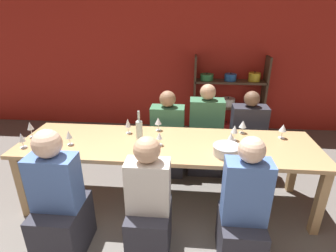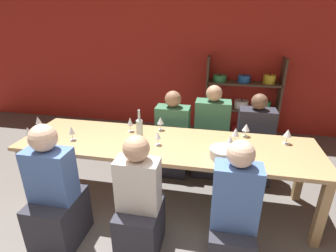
# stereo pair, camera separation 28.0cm
# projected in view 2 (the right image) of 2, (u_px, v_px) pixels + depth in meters

# --- Properties ---
(wall_back_red) EXTENTS (8.80, 0.06, 2.70)m
(wall_back_red) POSITION_uv_depth(u_px,v_px,m) (190.00, 55.00, 4.68)
(wall_back_red) COLOR red
(wall_back_red) RESTS_ON ground_plane
(shelf_unit) EXTENTS (1.26, 0.30, 1.38)m
(shelf_unit) POSITION_uv_depth(u_px,v_px,m) (242.00, 104.00, 4.63)
(shelf_unit) COLOR #4C3828
(shelf_unit) RESTS_ON ground_plane
(dining_table) EXTENTS (3.13, 0.85, 0.76)m
(dining_table) POSITION_uv_depth(u_px,v_px,m) (166.00, 149.00, 2.80)
(dining_table) COLOR tan
(dining_table) RESTS_ON ground_plane
(mixing_bowl) EXTENTS (0.27, 0.27, 0.10)m
(mixing_bowl) POSITION_uv_depth(u_px,v_px,m) (223.00, 152.00, 2.46)
(mixing_bowl) COLOR #B7BABC
(mixing_bowl) RESTS_ON dining_table
(wine_bottle_green) EXTENTS (0.07, 0.07, 0.33)m
(wine_bottle_green) POSITION_uv_depth(u_px,v_px,m) (140.00, 127.00, 2.82)
(wine_bottle_green) COLOR #B2C6C1
(wine_bottle_green) RESTS_ON dining_table
(wine_glass_empty_a) EXTENTS (0.08, 0.08, 0.16)m
(wine_glass_empty_a) POSITION_uv_depth(u_px,v_px,m) (160.00, 121.00, 3.04)
(wine_glass_empty_a) COLOR white
(wine_glass_empty_a) RESTS_ON dining_table
(wine_glass_red_a) EXTENTS (0.07, 0.07, 0.18)m
(wine_glass_red_a) POSITION_uv_depth(u_px,v_px,m) (38.00, 121.00, 3.00)
(wine_glass_red_a) COLOR white
(wine_glass_red_a) RESTS_ON dining_table
(wine_glass_white_a) EXTENTS (0.08, 0.08, 0.17)m
(wine_glass_white_a) POSITION_uv_depth(u_px,v_px,m) (236.00, 132.00, 2.71)
(wine_glass_white_a) COLOR white
(wine_glass_white_a) RESTS_ON dining_table
(wine_glass_red_b) EXTENTS (0.06, 0.06, 0.18)m
(wine_glass_red_b) POSITION_uv_depth(u_px,v_px,m) (130.00, 122.00, 3.00)
(wine_glass_red_b) COLOR white
(wine_glass_red_b) RESTS_ON dining_table
(wine_glass_red_c) EXTENTS (0.06, 0.06, 0.16)m
(wine_glass_red_c) POSITION_uv_depth(u_px,v_px,m) (72.00, 131.00, 2.79)
(wine_glass_red_c) COLOR white
(wine_glass_red_c) RESTS_ON dining_table
(wine_glass_red_d) EXTENTS (0.07, 0.07, 0.16)m
(wine_glass_red_d) POSITION_uv_depth(u_px,v_px,m) (28.00, 131.00, 2.78)
(wine_glass_red_d) COLOR white
(wine_glass_red_d) RESTS_ON dining_table
(wine_glass_white_b) EXTENTS (0.08, 0.08, 0.15)m
(wine_glass_white_b) POSITION_uv_depth(u_px,v_px,m) (246.00, 128.00, 2.88)
(wine_glass_white_b) COLOR white
(wine_glass_white_b) RESTS_ON dining_table
(wine_glass_red_e) EXTENTS (0.06, 0.06, 0.14)m
(wine_glass_red_e) POSITION_uv_depth(u_px,v_px,m) (158.00, 136.00, 2.69)
(wine_glass_red_e) COLOR white
(wine_glass_red_e) RESTS_ON dining_table
(wine_glass_white_c) EXTENTS (0.07, 0.07, 0.15)m
(wine_glass_white_c) POSITION_uv_depth(u_px,v_px,m) (230.00, 140.00, 2.59)
(wine_glass_white_c) COLOR white
(wine_glass_white_c) RESTS_ON dining_table
(wine_glass_red_f) EXTENTS (0.08, 0.08, 0.16)m
(wine_glass_red_f) POSITION_uv_depth(u_px,v_px,m) (288.00, 133.00, 2.71)
(wine_glass_red_f) COLOR white
(wine_glass_red_f) RESTS_ON dining_table
(person_near_a) EXTENTS (0.36, 0.45, 1.15)m
(person_near_a) POSITION_uv_depth(u_px,v_px,m) (139.00, 211.00, 2.27)
(person_near_a) COLOR #2D2D38
(person_near_a) RESTS_ON ground_plane
(person_far_a) EXTENTS (0.44, 0.56, 1.14)m
(person_far_a) POSITION_uv_depth(u_px,v_px,m) (253.00, 148.00, 3.42)
(person_far_a) COLOR #2D2D38
(person_far_a) RESTS_ON ground_plane
(person_near_b) EXTENTS (0.40, 0.50, 1.20)m
(person_near_b) POSITION_uv_depth(u_px,v_px,m) (56.00, 201.00, 2.37)
(person_near_b) COLOR #2D2D38
(person_near_b) RESTS_ON ground_plane
(person_far_b) EXTENTS (0.45, 0.56, 1.20)m
(person_far_b) POSITION_uv_depth(u_px,v_px,m) (211.00, 141.00, 3.55)
(person_far_b) COLOR #2D2D38
(person_far_b) RESTS_ON ground_plane
(person_near_c) EXTENTS (0.36, 0.45, 1.18)m
(person_near_c) POSITION_uv_depth(u_px,v_px,m) (233.00, 223.00, 2.13)
(person_near_c) COLOR #2D2D38
(person_near_c) RESTS_ON ground_plane
(person_far_c) EXTENTS (0.44, 0.55, 1.13)m
(person_far_c) POSITION_uv_depth(u_px,v_px,m) (173.00, 142.00, 3.58)
(person_far_c) COLOR #2D2D38
(person_far_c) RESTS_ON ground_plane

